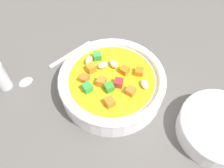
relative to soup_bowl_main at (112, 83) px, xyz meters
The scene contains 4 objects.
ground_plane 3.76cm from the soup_bowl_main, 102.18° to the right, with size 140.00×140.00×2.00cm, color #565451.
soup_bowl_main is the anchor object (origin of this frame).
spoon 14.96cm from the soup_bowl_main, 50.52° to the left, with size 10.82×17.11×0.92cm.
side_bowl_small 21.00cm from the soup_bowl_main, 128.27° to the right, with size 14.31×14.31×4.15cm.
Camera 1 is at (-26.41, 5.61, 40.66)cm, focal length 37.91 mm.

